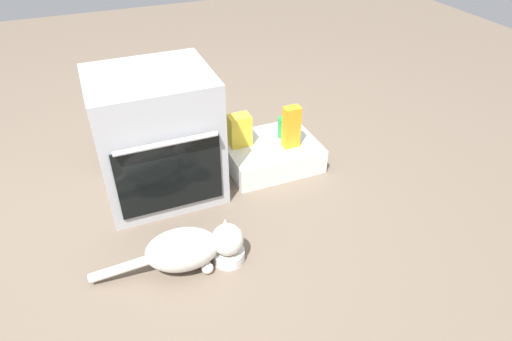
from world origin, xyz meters
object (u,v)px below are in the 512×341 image
at_px(oven, 157,136).
at_px(pantry_cabinet, 271,153).
at_px(food_bowl, 229,254).
at_px(juice_carton, 291,127).
at_px(cat, 191,248).
at_px(snack_bag, 239,130).
at_px(soda_can, 283,128).

bearing_deg(oven, pantry_cabinet, -0.11).
distance_m(food_bowl, juice_carton, 0.82).
xyz_separation_m(cat, snack_bag, (0.47, 0.65, 0.12)).
relative_size(juice_carton, snack_bag, 1.33).
relative_size(pantry_cabinet, juice_carton, 2.14).
bearing_deg(soda_can, juice_carton, -92.11).
relative_size(food_bowl, juice_carton, 0.59).
height_order(pantry_cabinet, cat, cat).
relative_size(oven, juice_carton, 2.74).
distance_m(cat, soda_can, 0.97).
distance_m(juice_carton, snack_bag, 0.29).
distance_m(oven, snack_bag, 0.47).
bearing_deg(cat, soda_can, 49.48).
height_order(snack_bag, soda_can, snack_bag).
height_order(juice_carton, soda_can, juice_carton).
distance_m(pantry_cabinet, food_bowl, 0.78).
relative_size(cat, juice_carton, 2.74).
xyz_separation_m(pantry_cabinet, soda_can, (0.09, 0.04, 0.13)).
bearing_deg(cat, juice_carton, 44.50).
xyz_separation_m(pantry_cabinet, food_bowl, (-0.48, -0.62, -0.04)).
bearing_deg(juice_carton, snack_bag, 154.32).
xyz_separation_m(pantry_cabinet, juice_carton, (0.09, -0.07, 0.19)).
bearing_deg(soda_can, oven, -177.15).
relative_size(oven, pantry_cabinet, 1.28).
relative_size(oven, cat, 1.00).
bearing_deg(cat, snack_bag, 62.74).
bearing_deg(pantry_cabinet, soda_can, 21.75).
bearing_deg(soda_can, snack_bag, 176.30).
xyz_separation_m(pantry_cabinet, cat, (-0.64, -0.60, 0.04)).
bearing_deg(pantry_cabinet, snack_bag, 162.25).
distance_m(pantry_cabinet, soda_can, 0.16).
bearing_deg(food_bowl, oven, 103.60).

